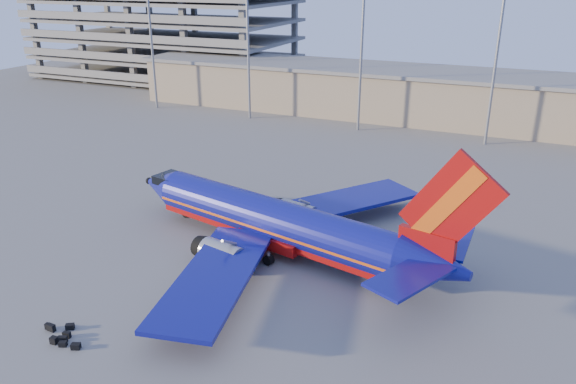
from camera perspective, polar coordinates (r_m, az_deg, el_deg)
name	(u,v)px	position (r m, az deg, el deg)	size (l,w,h in m)	color
ground	(260,257)	(51.73, -2.83, -6.60)	(220.00, 220.00, 0.00)	slate
terminal_building	(465,98)	(101.23, 17.51, 9.12)	(122.00, 16.00, 8.50)	gray
parking_garage	(165,28)	(141.99, -12.38, 15.95)	(62.00, 32.00, 21.40)	slate
light_mast_row	(429,21)	(88.32, 14.11, 16.49)	(101.60, 1.60, 28.65)	gray
aircraft_main	(281,224)	(51.58, -0.69, -3.25)	(37.47, 35.65, 12.86)	navy
luggage_pile	(61,336)	(44.20, -22.03, -13.37)	(4.10, 2.33, 0.54)	black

